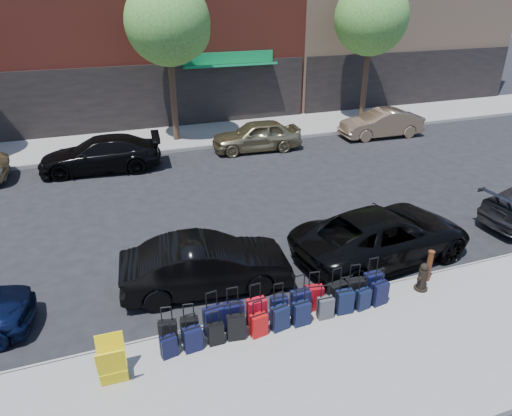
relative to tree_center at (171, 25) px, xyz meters
name	(u,v)px	position (x,y,z in m)	size (l,w,h in m)	color
ground	(219,229)	(-0.64, -9.50, -5.41)	(120.00, 120.00, 0.00)	black
sidewalk_near	(310,375)	(-0.64, -16.00, -5.34)	(60.00, 4.00, 0.15)	gray
sidewalk_far	(165,139)	(-0.64, 0.50, -5.34)	(60.00, 4.00, 0.15)	gray
curb_near	(271,313)	(-0.64, -13.98, -5.34)	(60.00, 0.08, 0.15)	gray
curb_far	(172,151)	(-0.64, -1.52, -5.34)	(60.00, 0.08, 0.15)	gray
tree_center	(171,25)	(0.00, 0.00, 0.00)	(3.80, 3.80, 7.27)	black
tree_right	(374,20)	(10.50, 0.00, 0.00)	(3.80, 3.80, 7.27)	black
suitcase_front_0	(168,333)	(-3.07, -14.27, -4.98)	(0.41, 0.28, 0.91)	black
suitcase_front_1	(190,329)	(-2.62, -14.32, -4.98)	(0.40, 0.27, 0.90)	black
suitcase_front_2	(214,320)	(-2.09, -14.26, -4.94)	(0.45, 0.29, 1.03)	black
suitcase_front_3	(234,316)	(-1.64, -14.27, -4.94)	(0.43, 0.25, 1.03)	black
suitcase_front_4	(256,311)	(-1.12, -14.28, -4.95)	(0.43, 0.25, 1.01)	#AC0B1A
suitcase_front_5	(279,308)	(-0.60, -14.30, -4.98)	(0.39, 0.23, 0.91)	black
suitcase_front_6	(300,303)	(-0.09, -14.34, -4.94)	(0.44, 0.26, 1.03)	black
suitcase_front_7	(314,298)	(0.29, -14.26, -4.95)	(0.44, 0.29, 0.98)	maroon
suitcase_front_8	(337,295)	(0.84, -14.35, -4.95)	(0.44, 0.27, 1.01)	black
suitcase_front_9	(354,291)	(1.31, -14.34, -4.95)	(0.44, 0.28, 1.00)	black
suitcase_front_10	(373,285)	(1.83, -14.31, -4.93)	(0.44, 0.25, 1.05)	black
suitcase_back_0	(169,346)	(-3.12, -14.63, -5.02)	(0.35, 0.24, 0.77)	black
suitcase_back_1	(193,339)	(-2.63, -14.62, -4.99)	(0.38, 0.24, 0.87)	black
suitcase_back_2	(216,334)	(-2.13, -14.59, -5.02)	(0.33, 0.19, 0.78)	black
suitcase_back_3	(236,327)	(-1.69, -14.59, -4.98)	(0.41, 0.27, 0.91)	black
suitcase_back_4	(259,325)	(-1.21, -14.66, -5.00)	(0.38, 0.25, 0.85)	#B40B0C
suitcase_back_5	(280,318)	(-0.71, -14.63, -4.98)	(0.42, 0.28, 0.92)	black
suitcase_back_6	(301,313)	(-0.21, -14.64, -4.98)	(0.39, 0.24, 0.91)	black
suitcase_back_7	(325,308)	(0.40, -14.62, -5.00)	(0.36, 0.22, 0.84)	#3B3B40
suitcase_back_8	(344,302)	(0.89, -14.61, -4.97)	(0.40, 0.25, 0.93)	black
suitcase_back_9	(363,299)	(1.36, -14.63, -5.00)	(0.37, 0.25, 0.83)	black
suitcase_back_10	(379,293)	(1.83, -14.60, -4.97)	(0.42, 0.28, 0.93)	black
fire_hydrant	(423,278)	(3.14, -14.47, -4.92)	(0.38, 0.33, 0.74)	black
bollard	(429,265)	(3.53, -14.21, -4.82)	(0.16, 0.16, 0.86)	#38190C
display_rack	(112,362)	(-4.21, -14.92, -4.81)	(0.53, 0.58, 0.92)	yellow
car_near_1	(207,265)	(-1.77, -12.43, -4.72)	(1.46, 4.19, 1.38)	black
car_near_2	(383,235)	(3.21, -12.66, -4.69)	(2.38, 5.16, 1.44)	black
car_far_1	(101,154)	(-3.81, -2.84, -4.70)	(1.99, 4.90, 1.42)	black
car_far_2	(256,136)	(3.15, -2.51, -4.71)	(1.66, 4.13, 1.41)	#8F8257
car_far_3	(381,123)	(9.85, -2.65, -4.72)	(1.46, 4.20, 1.38)	#A08462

